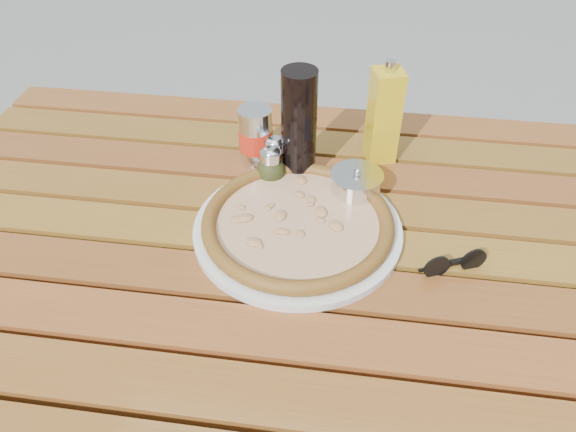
# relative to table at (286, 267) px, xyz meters

# --- Properties ---
(table) EXTENTS (1.40, 0.90, 0.75)m
(table) POSITION_rel_table_xyz_m (0.00, 0.00, 0.00)
(table) COLOR #3A240D
(table) RESTS_ON ground
(plate) EXTENTS (0.43, 0.43, 0.01)m
(plate) POSITION_rel_table_xyz_m (0.02, 0.01, 0.08)
(plate) COLOR silver
(plate) RESTS_ON table
(pizza) EXTENTS (0.39, 0.39, 0.03)m
(pizza) POSITION_rel_table_xyz_m (0.02, 0.01, 0.10)
(pizza) COLOR beige
(pizza) RESTS_ON plate
(pepper_shaker) EXTENTS (0.07, 0.07, 0.08)m
(pepper_shaker) POSITION_rel_table_xyz_m (-0.05, 0.18, 0.11)
(pepper_shaker) COLOR #AC3A13
(pepper_shaker) RESTS_ON table
(oregano_shaker) EXTENTS (0.06, 0.06, 0.08)m
(oregano_shaker) POSITION_rel_table_xyz_m (-0.05, 0.15, 0.11)
(oregano_shaker) COLOR #353B17
(oregano_shaker) RESTS_ON table
(dark_bottle) EXTENTS (0.08, 0.08, 0.22)m
(dark_bottle) POSITION_rel_table_xyz_m (-0.00, 0.18, 0.19)
(dark_bottle) COLOR black
(dark_bottle) RESTS_ON table
(soda_can) EXTENTS (0.07, 0.07, 0.12)m
(soda_can) POSITION_rel_table_xyz_m (-0.09, 0.21, 0.13)
(soda_can) COLOR silver
(soda_can) RESTS_ON table
(olive_oil_cruet) EXTENTS (0.07, 0.07, 0.21)m
(olive_oil_cruet) POSITION_rel_table_xyz_m (0.15, 0.26, 0.17)
(olive_oil_cruet) COLOR gold
(olive_oil_cruet) RESTS_ON table
(parmesan_tin) EXTENTS (0.12, 0.12, 0.07)m
(parmesan_tin) POSITION_rel_table_xyz_m (0.11, 0.12, 0.11)
(parmesan_tin) COLOR silver
(parmesan_tin) RESTS_ON table
(sunglasses) EXTENTS (0.11, 0.06, 0.04)m
(sunglasses) POSITION_rel_table_xyz_m (0.28, -0.04, 0.09)
(sunglasses) COLOR black
(sunglasses) RESTS_ON table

